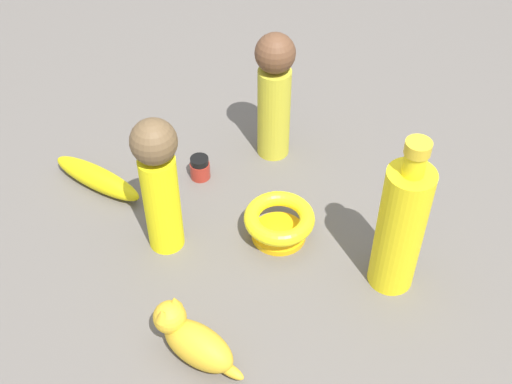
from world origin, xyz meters
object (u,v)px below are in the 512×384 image
(bowl, at_px, (279,221))
(banana, at_px, (97,178))
(cat_figurine, at_px, (192,339))
(nail_polish_jar, at_px, (200,168))
(bottle_tall, at_px, (401,227))
(person_figure_adult, at_px, (159,182))
(person_figure_child, at_px, (274,93))

(bowl, xyz_separation_m, banana, (-0.21, 0.25, -0.01))
(cat_figurine, bearing_deg, nail_polish_jar, 61.89)
(bottle_tall, bearing_deg, cat_figurine, 174.64)
(person_figure_adult, height_order, banana, person_figure_adult)
(person_figure_child, bearing_deg, person_figure_adult, -157.93)
(bottle_tall, height_order, nail_polish_jar, bottle_tall)
(nail_polish_jar, bearing_deg, cat_figurine, -118.11)
(person_figure_adult, xyz_separation_m, banana, (-0.05, 0.17, -0.11))
(bowl, bearing_deg, nail_polish_jar, 103.65)
(person_figure_adult, bearing_deg, nail_polish_jar, 43.88)
(person_figure_child, xyz_separation_m, person_figure_adult, (-0.26, -0.11, 0.00))
(bowl, height_order, cat_figurine, cat_figurine)
(cat_figurine, xyz_separation_m, banana, (0.01, 0.38, -0.02))
(bottle_tall, relative_size, banana, 1.46)
(bowl, xyz_separation_m, person_figure_adult, (-0.16, 0.08, 0.10))
(person_figure_child, bearing_deg, nail_polish_jar, 178.17)
(person_figure_child, bearing_deg, bowl, -118.60)
(bowl, relative_size, cat_figurine, 0.82)
(person_figure_child, bearing_deg, bottle_tall, -90.01)
(bottle_tall, xyz_separation_m, banana, (-0.31, 0.41, -0.09))
(nail_polish_jar, height_order, bowl, bowl)
(bowl, bearing_deg, banana, 129.58)
(bottle_tall, relative_size, cat_figurine, 1.96)
(nail_polish_jar, bearing_deg, person_figure_child, -1.83)
(person_figure_adult, relative_size, cat_figurine, 1.77)
(nail_polish_jar, bearing_deg, banana, 158.33)
(cat_figurine, height_order, banana, cat_figurine)
(nail_polish_jar, distance_m, cat_figurine, 0.36)
(bottle_tall, height_order, banana, bottle_tall)
(nail_polish_jar, height_order, cat_figurine, cat_figurine)
(person_figure_child, distance_m, banana, 0.33)
(bottle_tall, xyz_separation_m, cat_figurine, (-0.31, 0.03, -0.08))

